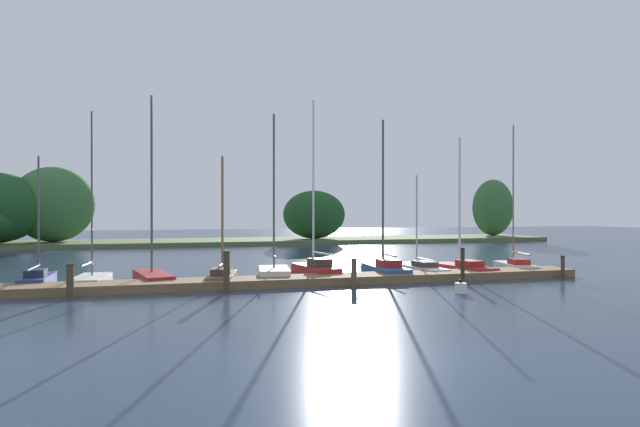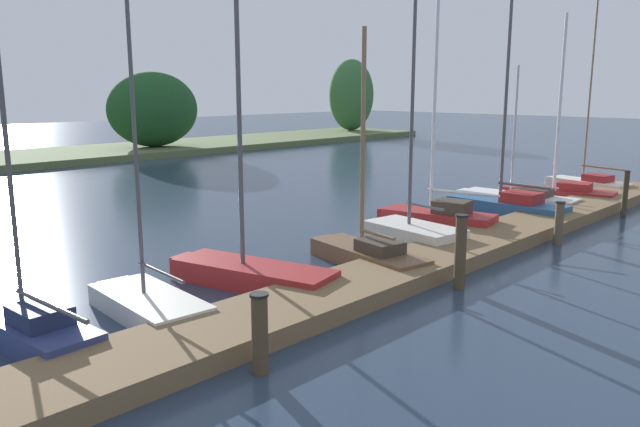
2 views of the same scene
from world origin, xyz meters
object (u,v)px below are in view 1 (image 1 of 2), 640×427
mooring_piling_1 (70,281)px  mooring_piling_4 (463,265)px  mooring_piling_3 (354,273)px  sailboat_10 (514,265)px  sailboat_2 (91,278)px  mooring_piling_2 (227,272)px  mooring_piling_5 (563,267)px  channel_buoy_0 (461,288)px  sailboat_5 (274,272)px  sailboat_3 (152,274)px  sailboat_1 (38,279)px  sailboat_6 (315,268)px  sailboat_4 (222,275)px  sailboat_7 (384,268)px  sailboat_9 (462,266)px  sailboat_8 (418,268)px

mooring_piling_1 → mooring_piling_4: (15.68, 0.02, 0.15)m
mooring_piling_3 → sailboat_10: bearing=17.0°
mooring_piling_1 → mooring_piling_3: (10.70, 0.08, -0.03)m
sailboat_2 → mooring_piling_2: bearing=-118.1°
mooring_piling_5 → channel_buoy_0: (-6.85, -2.63, -0.33)m
sailboat_5 → mooring_piling_2: (-2.35, -2.92, 0.42)m
sailboat_2 → sailboat_3: 2.44m
sailboat_1 → sailboat_5: 9.80m
sailboat_5 → mooring_piling_5: sailboat_5 is taller
sailboat_1 → mooring_piling_3: 13.10m
sailboat_6 → channel_buoy_0: sailboat_6 is taller
sailboat_4 → mooring_piling_3: 5.73m
sailboat_1 → sailboat_7: sailboat_7 is taller
sailboat_1 → sailboat_9: (19.26, -0.69, 0.04)m
sailboat_6 → sailboat_7: size_ratio=1.12×
mooring_piling_5 → sailboat_7: bearing=160.2°
sailboat_2 → sailboat_5: (7.70, -0.51, 0.09)m
sailboat_5 → mooring_piling_1: size_ratio=6.07×
sailboat_3 → sailboat_4: bearing=-120.7°
sailboat_6 → mooring_piling_2: bearing=117.2°
sailboat_3 → sailboat_2: bearing=76.4°
sailboat_10 → mooring_piling_2: (-14.98, -3.09, 0.47)m
sailboat_3 → sailboat_1: bearing=74.0°
sailboat_6 → mooring_piling_5: 11.55m
sailboat_5 → sailboat_8: (7.46, 0.71, -0.12)m
sailboat_5 → sailboat_7: (5.35, 0.04, 0.02)m
sailboat_6 → sailboat_1: bearing=78.2°
sailboat_2 → sailboat_10: 20.33m
sailboat_1 → sailboat_2: (2.08, -0.17, -0.03)m
mooring_piling_1 → mooring_piling_3: 10.70m
mooring_piling_1 → sailboat_2: bearing=87.3°
sailboat_3 → sailboat_6: bearing=-103.5°
sailboat_2 → mooring_piling_2: 6.38m
mooring_piling_4 → channel_buoy_0: (-1.56, -2.50, -0.57)m
mooring_piling_3 → mooring_piling_5: bearing=0.4°
sailboat_3 → sailboat_7: sailboat_3 is taller
sailboat_5 → sailboat_8: sailboat_5 is taller
sailboat_5 → mooring_piling_5: size_ratio=7.14×
sailboat_3 → sailboat_5: bearing=-109.6°
sailboat_10 → channel_buoy_0: 8.44m
mooring_piling_3 → mooring_piling_4: bearing=-0.7°
sailboat_1 → sailboat_5: (9.78, -0.69, 0.06)m
sailboat_10 → sailboat_4: bearing=104.0°
sailboat_1 → mooring_piling_4: sailboat_1 is taller
mooring_piling_1 → channel_buoy_0: (14.13, -2.47, -0.42)m
sailboat_8 → mooring_piling_5: size_ratio=4.69×
mooring_piling_2 → mooring_piling_5: 15.47m
sailboat_1 → sailboat_8: size_ratio=1.10×
sailboat_10 → mooring_piling_3: bearing=119.0°
sailboat_5 → mooring_piling_2: sailboat_5 is taller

